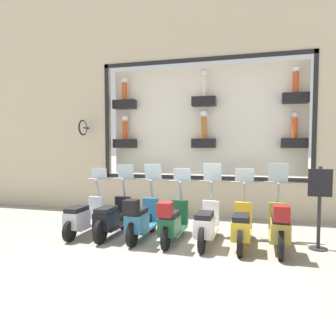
{
  "coord_description": "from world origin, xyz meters",
  "views": [
    {
      "loc": [
        -6.22,
        -1.66,
        2.05
      ],
      "look_at": [
        1.94,
        0.63,
        1.51
      ],
      "focal_mm": 35.0,
      "sensor_mm": 36.0,
      "label": 1
    }
  ],
  "objects_px": {
    "shop_sign_post": "(319,205)",
    "scooter_black_5": "(112,218)",
    "scooter_olive_0": "(279,227)",
    "scooter_yellow_1": "(242,227)",
    "scooter_teal_4": "(141,219)",
    "scooter_green_3": "(172,222)",
    "scooter_white_2": "(206,224)",
    "scooter_silver_6": "(83,217)"
  },
  "relations": [
    {
      "from": "scooter_white_2",
      "to": "shop_sign_post",
      "type": "xyz_separation_m",
      "value": [
        0.31,
        -2.21,
        0.46
      ]
    },
    {
      "from": "scooter_yellow_1",
      "to": "scooter_green_3",
      "type": "distance_m",
      "value": 1.45
    },
    {
      "from": "scooter_silver_6",
      "to": "shop_sign_post",
      "type": "relative_size",
      "value": 1.07
    },
    {
      "from": "scooter_olive_0",
      "to": "scooter_yellow_1",
      "type": "bearing_deg",
      "value": 85.96
    },
    {
      "from": "scooter_olive_0",
      "to": "scooter_white_2",
      "type": "height_order",
      "value": "scooter_olive_0"
    },
    {
      "from": "scooter_white_2",
      "to": "shop_sign_post",
      "type": "distance_m",
      "value": 2.28
    },
    {
      "from": "scooter_olive_0",
      "to": "scooter_teal_4",
      "type": "relative_size",
      "value": 1.0
    },
    {
      "from": "scooter_olive_0",
      "to": "scooter_silver_6",
      "type": "height_order",
      "value": "scooter_olive_0"
    },
    {
      "from": "scooter_olive_0",
      "to": "scooter_black_5",
      "type": "xyz_separation_m",
      "value": [
        0.05,
        3.61,
        -0.05
      ]
    },
    {
      "from": "scooter_green_3",
      "to": "scooter_black_5",
      "type": "height_order",
      "value": "scooter_black_5"
    },
    {
      "from": "scooter_yellow_1",
      "to": "scooter_silver_6",
      "type": "xyz_separation_m",
      "value": [
        -0.01,
        3.61,
        -0.02
      ]
    },
    {
      "from": "scooter_yellow_1",
      "to": "scooter_white_2",
      "type": "xyz_separation_m",
      "value": [
        0.0,
        0.72,
        0.01
      ]
    },
    {
      "from": "scooter_white_2",
      "to": "scooter_teal_4",
      "type": "relative_size",
      "value": 1.0
    },
    {
      "from": "scooter_olive_0",
      "to": "scooter_black_5",
      "type": "relative_size",
      "value": 1.0
    },
    {
      "from": "scooter_white_2",
      "to": "scooter_black_5",
      "type": "height_order",
      "value": "scooter_white_2"
    },
    {
      "from": "scooter_teal_4",
      "to": "shop_sign_post",
      "type": "height_order",
      "value": "shop_sign_post"
    },
    {
      "from": "scooter_silver_6",
      "to": "shop_sign_post",
      "type": "height_order",
      "value": "shop_sign_post"
    },
    {
      "from": "scooter_white_2",
      "to": "scooter_silver_6",
      "type": "xyz_separation_m",
      "value": [
        -0.01,
        2.89,
        -0.02
      ]
    },
    {
      "from": "scooter_white_2",
      "to": "scooter_teal_4",
      "type": "height_order",
      "value": "scooter_white_2"
    },
    {
      "from": "scooter_yellow_1",
      "to": "scooter_teal_4",
      "type": "height_order",
      "value": "scooter_teal_4"
    },
    {
      "from": "scooter_green_3",
      "to": "scooter_white_2",
      "type": "bearing_deg",
      "value": -84.49
    },
    {
      "from": "scooter_green_3",
      "to": "scooter_teal_4",
      "type": "bearing_deg",
      "value": 89.35
    },
    {
      "from": "scooter_teal_4",
      "to": "scooter_black_5",
      "type": "bearing_deg",
      "value": 85.23
    },
    {
      "from": "scooter_white_2",
      "to": "shop_sign_post",
      "type": "bearing_deg",
      "value": -81.95
    },
    {
      "from": "scooter_yellow_1",
      "to": "scooter_teal_4",
      "type": "relative_size",
      "value": 1.0
    },
    {
      "from": "scooter_black_5",
      "to": "scooter_silver_6",
      "type": "distance_m",
      "value": 0.72
    },
    {
      "from": "scooter_green_3",
      "to": "scooter_silver_6",
      "type": "xyz_separation_m",
      "value": [
        0.06,
        2.17,
        -0.05
      ]
    },
    {
      "from": "scooter_yellow_1",
      "to": "scooter_green_3",
      "type": "xyz_separation_m",
      "value": [
        -0.07,
        1.44,
        0.03
      ]
    },
    {
      "from": "scooter_yellow_1",
      "to": "shop_sign_post",
      "type": "relative_size",
      "value": 1.08
    },
    {
      "from": "scooter_olive_0",
      "to": "scooter_silver_6",
      "type": "xyz_separation_m",
      "value": [
        0.04,
        4.33,
        -0.08
      ]
    },
    {
      "from": "scooter_teal_4",
      "to": "scooter_white_2",
      "type": "bearing_deg",
      "value": -87.56
    },
    {
      "from": "scooter_green_3",
      "to": "shop_sign_post",
      "type": "xyz_separation_m",
      "value": [
        0.38,
        -2.93,
        0.44
      ]
    },
    {
      "from": "shop_sign_post",
      "to": "scooter_black_5",
      "type": "bearing_deg",
      "value": 94.1
    },
    {
      "from": "scooter_yellow_1",
      "to": "scooter_teal_4",
      "type": "distance_m",
      "value": 2.17
    },
    {
      "from": "scooter_white_2",
      "to": "shop_sign_post",
      "type": "relative_size",
      "value": 1.08
    },
    {
      "from": "scooter_teal_4",
      "to": "shop_sign_post",
      "type": "relative_size",
      "value": 1.08
    },
    {
      "from": "scooter_teal_4",
      "to": "shop_sign_post",
      "type": "distance_m",
      "value": 3.7
    },
    {
      "from": "scooter_yellow_1",
      "to": "scooter_white_2",
      "type": "height_order",
      "value": "scooter_white_2"
    },
    {
      "from": "scooter_green_3",
      "to": "scooter_olive_0",
      "type": "bearing_deg",
      "value": -89.59
    },
    {
      "from": "scooter_white_2",
      "to": "scooter_black_5",
      "type": "xyz_separation_m",
      "value": [
        -0.0,
        2.17,
        -0.0
      ]
    },
    {
      "from": "scooter_green_3",
      "to": "scooter_silver_6",
      "type": "distance_m",
      "value": 2.17
    },
    {
      "from": "scooter_silver_6",
      "to": "shop_sign_post",
      "type": "xyz_separation_m",
      "value": [
        0.32,
        -5.1,
        0.49
      ]
    }
  ]
}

